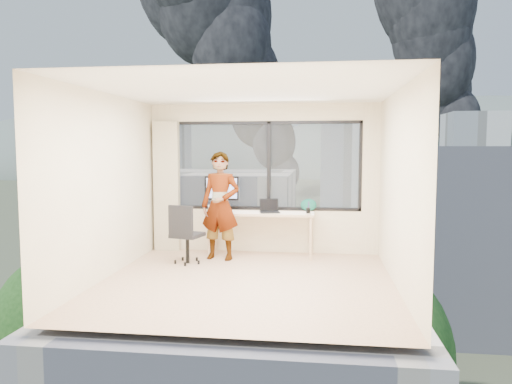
% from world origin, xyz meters
% --- Properties ---
extents(floor, '(4.00, 4.00, 0.01)m').
position_xyz_m(floor, '(0.00, 0.00, 0.00)').
color(floor, '#D2A988').
rests_on(floor, ground).
extents(ceiling, '(4.00, 4.00, 0.01)m').
position_xyz_m(ceiling, '(0.00, 0.00, 2.60)').
color(ceiling, white).
rests_on(ceiling, ground).
extents(wall_front, '(4.00, 0.01, 2.60)m').
position_xyz_m(wall_front, '(0.00, -2.00, 1.30)').
color(wall_front, beige).
rests_on(wall_front, ground).
extents(wall_left, '(0.01, 4.00, 2.60)m').
position_xyz_m(wall_left, '(-2.00, 0.00, 1.30)').
color(wall_left, beige).
rests_on(wall_left, ground).
extents(wall_right, '(0.01, 4.00, 2.60)m').
position_xyz_m(wall_right, '(2.00, 0.00, 1.30)').
color(wall_right, beige).
rests_on(wall_right, ground).
extents(window_wall, '(3.30, 0.16, 1.55)m').
position_xyz_m(window_wall, '(0.05, 2.00, 1.52)').
color(window_wall, black).
rests_on(window_wall, ground).
extents(curtain, '(0.45, 0.14, 2.30)m').
position_xyz_m(curtain, '(-1.72, 1.88, 1.15)').
color(curtain, beige).
rests_on(curtain, floor).
extents(desk, '(1.80, 0.60, 0.75)m').
position_xyz_m(desk, '(0.00, 1.66, 0.38)').
color(desk, beige).
rests_on(desk, floor).
extents(chair, '(0.60, 0.60, 0.97)m').
position_xyz_m(chair, '(-1.10, 0.95, 0.48)').
color(chair, black).
rests_on(chair, floor).
extents(person, '(0.71, 0.53, 1.78)m').
position_xyz_m(person, '(-0.63, 1.31, 0.89)').
color(person, '#2D2D33').
rests_on(person, floor).
extents(monitor, '(0.61, 0.16, 0.61)m').
position_xyz_m(monitor, '(-0.70, 1.77, 1.05)').
color(monitor, black).
rests_on(monitor, desk).
extents(game_console, '(0.37, 0.33, 0.08)m').
position_xyz_m(game_console, '(-0.80, 1.88, 0.79)').
color(game_console, white).
rests_on(game_console, desk).
extents(laptop, '(0.39, 0.41, 0.21)m').
position_xyz_m(laptop, '(0.16, 1.60, 0.85)').
color(laptop, black).
rests_on(laptop, desk).
extents(cellphone, '(0.13, 0.09, 0.01)m').
position_xyz_m(cellphone, '(0.18, 1.53, 0.76)').
color(cellphone, black).
rests_on(cellphone, desk).
extents(pen_cup, '(0.08, 0.08, 0.09)m').
position_xyz_m(pen_cup, '(0.80, 1.62, 0.80)').
color(pen_cup, black).
rests_on(pen_cup, desk).
extents(handbag, '(0.29, 0.18, 0.21)m').
position_xyz_m(handbag, '(0.80, 1.90, 0.86)').
color(handbag, '#0D4E43').
rests_on(handbag, desk).
extents(exterior_ground, '(400.00, 400.00, 0.04)m').
position_xyz_m(exterior_ground, '(0.00, 120.00, -14.00)').
color(exterior_ground, '#515B3D').
rests_on(exterior_ground, ground).
extents(near_bldg_a, '(16.00, 12.00, 14.00)m').
position_xyz_m(near_bldg_a, '(-9.00, 30.00, -7.00)').
color(near_bldg_a, '#F2E1CB').
rests_on(near_bldg_a, exterior_ground).
extents(near_bldg_b, '(14.00, 13.00, 16.00)m').
position_xyz_m(near_bldg_b, '(12.00, 38.00, -6.00)').
color(near_bldg_b, white).
rests_on(near_bldg_b, exterior_ground).
extents(far_tower_a, '(14.00, 14.00, 28.00)m').
position_xyz_m(far_tower_a, '(-35.00, 95.00, 0.00)').
color(far_tower_a, silver).
rests_on(far_tower_a, exterior_ground).
extents(far_tower_b, '(13.00, 13.00, 30.00)m').
position_xyz_m(far_tower_b, '(8.00, 120.00, 1.00)').
color(far_tower_b, silver).
rests_on(far_tower_b, exterior_ground).
extents(far_tower_c, '(15.00, 15.00, 26.00)m').
position_xyz_m(far_tower_c, '(45.00, 140.00, -1.00)').
color(far_tower_c, silver).
rests_on(far_tower_c, exterior_ground).
extents(far_tower_d, '(16.00, 14.00, 22.00)m').
position_xyz_m(far_tower_d, '(-60.00, 150.00, -3.00)').
color(far_tower_d, silver).
rests_on(far_tower_d, exterior_ground).
extents(hill_a, '(288.00, 216.00, 90.00)m').
position_xyz_m(hill_a, '(-120.00, 320.00, -14.00)').
color(hill_a, slate).
rests_on(hill_a, exterior_ground).
extents(hill_b, '(300.00, 220.00, 96.00)m').
position_xyz_m(hill_b, '(100.00, 320.00, -14.00)').
color(hill_b, slate).
rests_on(hill_b, exterior_ground).
extents(tree_a, '(7.00, 7.00, 8.00)m').
position_xyz_m(tree_a, '(-16.00, 22.00, -10.00)').
color(tree_a, '#1C4717').
rests_on(tree_a, exterior_ground).
extents(tree_b, '(7.60, 7.60, 9.00)m').
position_xyz_m(tree_b, '(4.00, 18.00, -9.50)').
color(tree_b, '#1C4717').
rests_on(tree_b, exterior_ground).
extents(smoke_plume_a, '(40.00, 24.00, 90.00)m').
position_xyz_m(smoke_plume_a, '(-10.00, 150.00, 39.00)').
color(smoke_plume_a, black).
rests_on(smoke_plume_a, exterior_ground).
extents(smoke_plume_b, '(30.00, 18.00, 70.00)m').
position_xyz_m(smoke_plume_b, '(55.00, 170.00, 27.00)').
color(smoke_plume_b, black).
rests_on(smoke_plume_b, exterior_ground).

